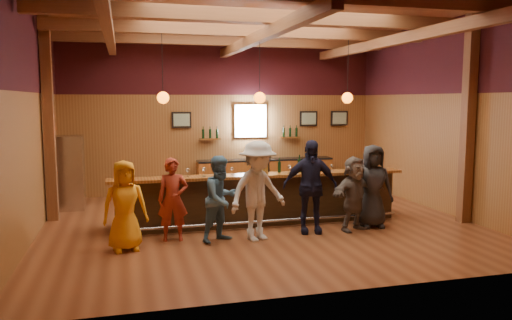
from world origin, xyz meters
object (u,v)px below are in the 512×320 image
(customer_navy, at_px, (310,186))
(back_bar_cabinet, at_px, (266,175))
(customer_dark, at_px, (372,186))
(bottle_a, at_px, (279,167))
(bar_counter, at_px, (259,198))
(customer_white, at_px, (258,191))
(customer_brown, at_px, (354,193))
(bartender, at_px, (262,178))
(stainless_fridge, at_px, (69,173))
(ice_bucket, at_px, (262,167))
(customer_redvest, at_px, (173,199))
(customer_orange, at_px, (125,206))
(customer_denim, at_px, (221,199))

(customer_navy, bearing_deg, back_bar_cabinet, 95.66)
(customer_dark, bearing_deg, bottle_a, 162.98)
(bar_counter, height_order, customer_white, customer_white)
(customer_brown, distance_m, bartender, 2.41)
(customer_white, distance_m, customer_navy, 1.19)
(back_bar_cabinet, height_order, stainless_fridge, stainless_fridge)
(stainless_fridge, relative_size, customer_white, 0.95)
(back_bar_cabinet, xyz_separation_m, customer_navy, (-0.41, -4.66, 0.46))
(back_bar_cabinet, bearing_deg, customer_navy, -95.05)
(customer_navy, relative_size, bottle_a, 6.02)
(bar_counter, bearing_deg, ice_bucket, -86.36)
(customer_navy, bearing_deg, customer_brown, 5.61)
(customer_brown, bearing_deg, back_bar_cabinet, 74.19)
(customer_redvest, distance_m, ice_bucket, 2.13)
(customer_dark, height_order, bottle_a, customer_dark)
(customer_redvest, bearing_deg, back_bar_cabinet, 61.60)
(stainless_fridge, bearing_deg, ice_bucket, -33.17)
(bar_counter, distance_m, customer_navy, 1.40)
(stainless_fridge, bearing_deg, customer_navy, -35.95)
(stainless_fridge, relative_size, customer_redvest, 1.14)
(bartender, height_order, bottle_a, bartender)
(customer_orange, relative_size, customer_denim, 0.99)
(bar_counter, height_order, customer_orange, customer_orange)
(customer_brown, bearing_deg, stainless_fridge, 126.04)
(customer_navy, bearing_deg, ice_bucket, 142.56)
(back_bar_cabinet, distance_m, bottle_a, 3.92)
(stainless_fridge, bearing_deg, customer_orange, -71.27)
(bar_counter, bearing_deg, customer_brown, -34.73)
(bartender, bearing_deg, stainless_fridge, -44.75)
(customer_redvest, height_order, customer_brown, customer_redvest)
(customer_orange, height_order, bottle_a, customer_orange)
(back_bar_cabinet, relative_size, bartender, 2.37)
(customer_brown, bearing_deg, customer_orange, 160.64)
(back_bar_cabinet, relative_size, customer_white, 2.11)
(customer_orange, bearing_deg, back_bar_cabinet, 41.01)
(bottle_a, bearing_deg, customer_denim, -144.36)
(customer_white, bearing_deg, customer_redvest, 143.62)
(stainless_fridge, bearing_deg, customer_brown, -31.95)
(bar_counter, relative_size, stainless_fridge, 3.50)
(customer_brown, height_order, customer_dark, customer_dark)
(customer_white, distance_m, bottle_a, 1.44)
(bottle_a, bearing_deg, customer_redvest, -161.77)
(stainless_fridge, height_order, ice_bucket, stainless_fridge)
(customer_denim, xyz_separation_m, customer_white, (0.68, -0.11, 0.13))
(back_bar_cabinet, xyz_separation_m, customer_white, (-1.57, -4.94, 0.47))
(bar_counter, distance_m, ice_bucket, 0.76)
(customer_orange, xyz_separation_m, bartender, (3.11, 2.17, 0.04))
(back_bar_cabinet, distance_m, customer_denim, 5.33)
(back_bar_cabinet, bearing_deg, ice_bucket, -106.99)
(customer_orange, bearing_deg, stainless_fridge, 98.65)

